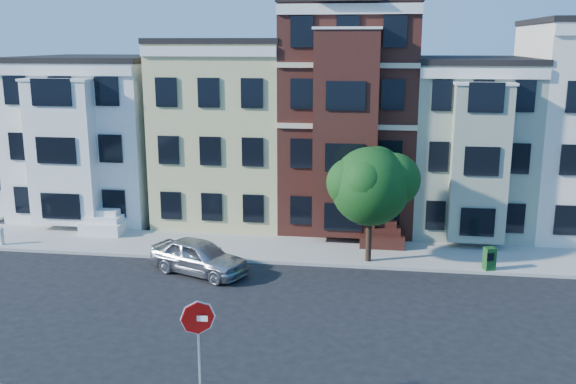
% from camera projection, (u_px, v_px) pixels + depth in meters
% --- Properties ---
extents(ground, '(120.00, 120.00, 0.00)m').
position_uv_depth(ground, '(328.00, 323.00, 23.68)').
color(ground, black).
extents(far_sidewalk, '(60.00, 4.00, 0.15)m').
position_uv_depth(far_sidewalk, '(341.00, 252.00, 31.37)').
color(far_sidewalk, '#9E9B93').
rests_on(far_sidewalk, ground).
extents(house_white, '(8.00, 9.00, 9.00)m').
position_uv_depth(house_white, '(101.00, 137.00, 38.71)').
color(house_white, white).
rests_on(house_white, ground).
extents(house_yellow, '(7.00, 9.00, 10.00)m').
position_uv_depth(house_yellow, '(230.00, 131.00, 37.48)').
color(house_yellow, '#CDC482').
rests_on(house_yellow, ground).
extents(house_brown, '(7.00, 9.00, 12.00)m').
position_uv_depth(house_brown, '(351.00, 116.00, 36.28)').
color(house_brown, '#371711').
rests_on(house_brown, ground).
extents(house_green, '(6.00, 9.00, 9.00)m').
position_uv_depth(house_green, '(467.00, 145.00, 35.71)').
color(house_green, gray).
rests_on(house_green, ground).
extents(street_tree, '(7.41, 7.41, 6.63)m').
position_uv_depth(street_tree, '(370.00, 192.00, 29.18)').
color(street_tree, '#175216').
rests_on(street_tree, far_sidewalk).
extents(parked_car, '(4.99, 3.51, 1.58)m').
position_uv_depth(parked_car, '(199.00, 257.00, 28.57)').
color(parked_car, '#ADAFB6').
rests_on(parked_car, ground).
extents(newspaper_box, '(0.58, 0.55, 1.03)m').
position_uv_depth(newspaper_box, '(489.00, 259.00, 28.66)').
color(newspaper_box, '#1D5620').
rests_on(newspaper_box, far_sidewalk).
extents(fire_hydrant, '(0.31, 0.31, 0.71)m').
position_uv_depth(fire_hydrant, '(2.00, 238.00, 32.24)').
color(fire_hydrant, beige).
rests_on(fire_hydrant, far_sidewalk).
extents(stop_sign, '(0.99, 0.21, 3.57)m').
position_uv_depth(stop_sign, '(199.00, 348.00, 17.60)').
color(stop_sign, '#BD0705').
rests_on(stop_sign, near_sidewalk).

